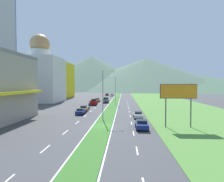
{
  "coord_description": "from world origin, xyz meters",
  "views": [
    {
      "loc": [
        3.63,
        -33.85,
        7.25
      ],
      "look_at": [
        -0.09,
        29.46,
        5.02
      ],
      "focal_mm": 31.9,
      "sensor_mm": 36.0,
      "label": 1
    }
  ],
  "objects_px": {
    "car_3": "(81,111)",
    "car_5": "(84,109)",
    "billboard_roadside": "(179,94)",
    "car_2": "(138,115)",
    "pickup_truck_0": "(94,102)",
    "street_lamp_near": "(104,92)",
    "car_6": "(142,124)",
    "pickup_truck_1": "(106,100)",
    "car_0": "(107,95)",
    "car_1": "(97,100)",
    "car_4": "(112,95)",
    "motorcycle_rider": "(89,106)",
    "street_lamp_mid": "(114,89)"
  },
  "relations": [
    {
      "from": "car_3",
      "to": "car_5",
      "type": "bearing_deg",
      "value": 2.21
    },
    {
      "from": "billboard_roadside",
      "to": "car_2",
      "type": "height_order",
      "value": "billboard_roadside"
    },
    {
      "from": "car_2",
      "to": "pickup_truck_0",
      "type": "relative_size",
      "value": 0.83
    },
    {
      "from": "pickup_truck_0",
      "to": "street_lamp_near",
      "type": "bearing_deg",
      "value": -167.32
    },
    {
      "from": "car_6",
      "to": "pickup_truck_1",
      "type": "bearing_deg",
      "value": -167.65
    },
    {
      "from": "car_0",
      "to": "car_1",
      "type": "bearing_deg",
      "value": 179.54
    },
    {
      "from": "car_5",
      "to": "car_6",
      "type": "xyz_separation_m",
      "value": [
        13.36,
        -19.54,
        -0.04
      ]
    },
    {
      "from": "car_2",
      "to": "car_4",
      "type": "height_order",
      "value": "car_4"
    },
    {
      "from": "pickup_truck_0",
      "to": "motorcycle_rider",
      "type": "relative_size",
      "value": 2.7
    },
    {
      "from": "car_4",
      "to": "car_3",
      "type": "bearing_deg",
      "value": 177.33
    },
    {
      "from": "car_4",
      "to": "pickup_truck_0",
      "type": "bearing_deg",
      "value": 176.11
    },
    {
      "from": "street_lamp_near",
      "to": "car_3",
      "type": "height_order",
      "value": "street_lamp_near"
    },
    {
      "from": "car_6",
      "to": "car_1",
      "type": "bearing_deg",
      "value": -164.17
    },
    {
      "from": "street_lamp_near",
      "to": "car_6",
      "type": "relative_size",
      "value": 2.34
    },
    {
      "from": "billboard_roadside",
      "to": "car_6",
      "type": "xyz_separation_m",
      "value": [
        -6.17,
        -1.47,
        -4.92
      ]
    },
    {
      "from": "street_lamp_near",
      "to": "car_6",
      "type": "distance_m",
      "value": 11.52
    },
    {
      "from": "street_lamp_near",
      "to": "car_5",
      "type": "distance_m",
      "value": 14.27
    },
    {
      "from": "car_1",
      "to": "car_2",
      "type": "height_order",
      "value": "car_1"
    },
    {
      "from": "street_lamp_near",
      "to": "car_0",
      "type": "relative_size",
      "value": 2.1
    },
    {
      "from": "billboard_roadside",
      "to": "car_5",
      "type": "xyz_separation_m",
      "value": [
        -19.52,
        18.07,
        -4.88
      ]
    },
    {
      "from": "car_1",
      "to": "car_4",
      "type": "distance_m",
      "value": 38.12
    },
    {
      "from": "car_4",
      "to": "pickup_truck_1",
      "type": "xyz_separation_m",
      "value": [
        0.02,
        -40.88,
        0.21
      ]
    },
    {
      "from": "car_0",
      "to": "car_3",
      "type": "xyz_separation_m",
      "value": [
        0.05,
        -75.73,
        -0.03
      ]
    },
    {
      "from": "pickup_truck_1",
      "to": "pickup_truck_0",
      "type": "bearing_deg",
      "value": 158.8
    },
    {
      "from": "pickup_truck_0",
      "to": "pickup_truck_1",
      "type": "relative_size",
      "value": 1.0
    },
    {
      "from": "car_5",
      "to": "motorcycle_rider",
      "type": "height_order",
      "value": "motorcycle_rider"
    },
    {
      "from": "pickup_truck_0",
      "to": "motorcycle_rider",
      "type": "height_order",
      "value": "pickup_truck_0"
    },
    {
      "from": "street_lamp_near",
      "to": "car_5",
      "type": "bearing_deg",
      "value": 119.01
    },
    {
      "from": "billboard_roadside",
      "to": "car_3",
      "type": "height_order",
      "value": "billboard_roadside"
    },
    {
      "from": "street_lamp_near",
      "to": "pickup_truck_0",
      "type": "bearing_deg",
      "value": 102.68
    },
    {
      "from": "street_lamp_near",
      "to": "car_1",
      "type": "height_order",
      "value": "street_lamp_near"
    },
    {
      "from": "billboard_roadside",
      "to": "motorcycle_rider",
      "type": "height_order",
      "value": "billboard_roadside"
    },
    {
      "from": "car_2",
      "to": "car_4",
      "type": "xyz_separation_m",
      "value": [
        -10.01,
        75.45,
        0.06
      ]
    },
    {
      "from": "car_3",
      "to": "car_4",
      "type": "xyz_separation_m",
      "value": [
        3.31,
        70.98,
        0.04
      ]
    },
    {
      "from": "car_5",
      "to": "pickup_truck_1",
      "type": "distance_m",
      "value": 25.62
    },
    {
      "from": "billboard_roadside",
      "to": "car_0",
      "type": "bearing_deg",
      "value": 102.28
    },
    {
      "from": "street_lamp_mid",
      "to": "pickup_truck_1",
      "type": "bearing_deg",
      "value": 116.34
    },
    {
      "from": "billboard_roadside",
      "to": "pickup_truck_0",
      "type": "bearing_deg",
      "value": 119.21
    },
    {
      "from": "car_6",
      "to": "pickup_truck_1",
      "type": "height_order",
      "value": "pickup_truck_1"
    },
    {
      "from": "motorcycle_rider",
      "to": "street_lamp_near",
      "type": "bearing_deg",
      "value": -160.69
    },
    {
      "from": "billboard_roadside",
      "to": "car_6",
      "type": "relative_size",
      "value": 1.7
    },
    {
      "from": "car_0",
      "to": "motorcycle_rider",
      "type": "relative_size",
      "value": 2.39
    },
    {
      "from": "pickup_truck_1",
      "to": "car_5",
      "type": "bearing_deg",
      "value": 172.11
    },
    {
      "from": "car_0",
      "to": "car_6",
      "type": "distance_m",
      "value": 91.52
    },
    {
      "from": "car_6",
      "to": "street_lamp_near",
      "type": "bearing_deg",
      "value": -138.77
    },
    {
      "from": "car_3",
      "to": "pickup_truck_0",
      "type": "bearing_deg",
      "value": 0.16
    },
    {
      "from": "car_3",
      "to": "car_0",
      "type": "bearing_deg",
      "value": 0.04
    },
    {
      "from": "car_1",
      "to": "pickup_truck_1",
      "type": "bearing_deg",
      "value": -128.25
    },
    {
      "from": "motorcycle_rider",
      "to": "car_3",
      "type": "bearing_deg",
      "value": 179.13
    },
    {
      "from": "car_2",
      "to": "car_5",
      "type": "xyz_separation_m",
      "value": [
        -13.5,
        9.19,
        0.08
      ]
    }
  ]
}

